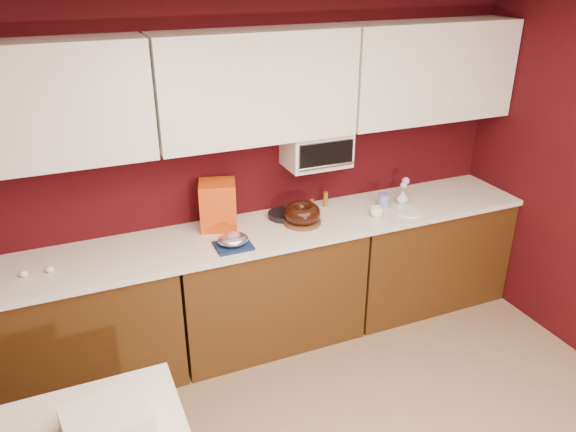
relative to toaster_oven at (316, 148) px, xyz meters
The scene contains 29 objects.
wall_back 0.49m from the toaster_oven, 162.14° to the left, with size 4.00×0.02×2.50m, color #38070A.
base_cabinet_left 2.02m from the toaster_oven, behind, with size 1.31×0.58×0.86m, color #44270D.
base_cabinet_center 1.06m from the toaster_oven, 159.86° to the right, with size 1.31×0.58×0.86m, color #44270D.
base_cabinet_right 1.30m from the toaster_oven, 10.58° to the right, with size 1.31×0.58×0.86m, color #44270D.
countertop 0.69m from the toaster_oven, 159.86° to the right, with size 4.00×0.62×0.04m, color silver.
upper_cabinet_left 1.85m from the toaster_oven, behind, with size 1.31×0.33×0.70m, color white.
upper_cabinet_center 0.65m from the toaster_oven, behind, with size 1.31×0.33×0.70m, color white.
upper_cabinet_right 1.00m from the toaster_oven, ahead, with size 1.31×0.33×0.70m, color white.
toaster_oven is the anchor object (origin of this frame).
toaster_oven_door 0.16m from the toaster_oven, 90.00° to the right, with size 0.40×0.02×0.18m, color black.
toaster_oven_handle 0.19m from the toaster_oven, 90.00° to the right, with size 0.02×0.02×0.42m, color silver.
cake_base 0.53m from the toaster_oven, 135.71° to the right, with size 0.26×0.26×0.02m, color brown.
bundt_cake 0.47m from the toaster_oven, 135.71° to the right, with size 0.26×0.26×0.10m, color black.
navy_towel 0.93m from the toaster_oven, 156.14° to the right, with size 0.23×0.20×0.02m, color #14244C.
foil_ham_nest 0.91m from the toaster_oven, 156.14° to the right, with size 0.20×0.17×0.07m, color white.
roasted_ham 0.90m from the toaster_oven, 156.14° to the right, with size 0.10×0.08×0.06m, color #C66C5A.
pandoro_box 0.80m from the toaster_oven, behind, with size 0.24×0.22×0.33m, color #BA250C.
dark_pan 0.53m from the toaster_oven, behind, with size 0.22×0.22×0.04m, color black.
coffee_mug 0.63m from the toaster_oven, 39.04° to the right, with size 0.08×0.08×0.09m, color white.
blue_jar 0.67m from the toaster_oven, 16.88° to the right, with size 0.09×0.09×0.10m, color navy.
flower_vase 0.80m from the toaster_oven, 12.98° to the right, with size 0.08×0.08×0.11m, color silver.
flower_pink 0.75m from the toaster_oven, 12.98° to the right, with size 0.05×0.05×0.05m, color pink.
flower_blue 0.77m from the toaster_oven, 10.84° to the right, with size 0.06×0.06×0.06m, color #94A8ED.
china_plate 0.84m from the toaster_oven, 27.12° to the right, with size 0.20×0.20×0.01m, color white.
amber_bottle 0.43m from the toaster_oven, 150.20° to the right, with size 0.03×0.03×0.10m, color brown.
egg_left 2.04m from the toaster_oven, behind, with size 0.05×0.04×0.04m, color white.
egg_right 1.91m from the toaster_oven, behind, with size 0.05×0.04×0.04m, color silver.
newspaper_stack 2.30m from the toaster_oven, 138.77° to the right, with size 0.34×0.28×0.12m, color silver.
amber_bottle_tall 0.43m from the toaster_oven, 13.39° to the left, with size 0.03×0.03×0.11m, color brown.
Camera 1 is at (-1.22, -1.31, 2.60)m, focal length 35.00 mm.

